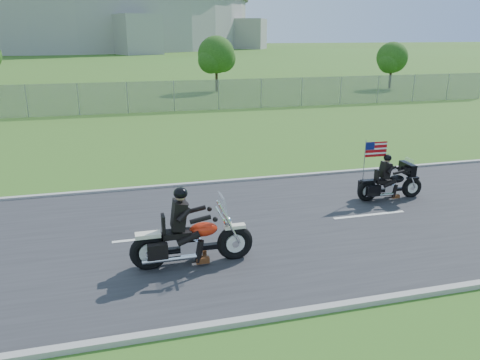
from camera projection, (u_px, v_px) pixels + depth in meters
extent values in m
plane|color=#3E5C1C|center=(233.00, 231.00, 12.34)|extent=(420.00, 420.00, 0.00)
cube|color=#28282B|center=(233.00, 230.00, 12.34)|extent=(120.00, 8.00, 0.04)
cube|color=#9E9B93|center=(205.00, 183.00, 16.06)|extent=(120.00, 0.18, 0.12)
cube|color=#9E9B93|center=(286.00, 315.00, 8.60)|extent=(120.00, 0.18, 0.12)
cube|color=gray|center=(78.00, 99.00, 29.25)|extent=(60.00, 0.03, 2.00)
cylinder|color=#A3A099|center=(57.00, 17.00, 161.09)|extent=(130.00, 130.00, 20.00)
cylinder|color=#382316|center=(217.00, 77.00, 41.07)|extent=(0.22, 0.22, 2.52)
sphere|color=#214312|center=(216.00, 55.00, 40.50)|extent=(3.20, 3.20, 3.20)
sphere|color=#214312|center=(222.00, 58.00, 41.21)|extent=(2.40, 2.40, 2.40)
sphere|color=#214312|center=(211.00, 60.00, 40.13)|extent=(2.24, 2.24, 2.24)
cylinder|color=#382316|center=(390.00, 76.00, 43.18)|extent=(0.22, 0.22, 2.24)
sphere|color=#214312|center=(392.00, 57.00, 42.67)|extent=(2.80, 2.80, 2.80)
sphere|color=#214312|center=(395.00, 61.00, 43.29)|extent=(2.10, 2.10, 2.10)
sphere|color=#214312|center=(389.00, 62.00, 42.35)|extent=(1.96, 1.96, 1.96)
torus|color=black|center=(235.00, 243.00, 10.67)|extent=(0.84, 0.21, 0.84)
torus|color=black|center=(149.00, 252.00, 10.20)|extent=(0.84, 0.21, 0.84)
ellipsoid|color=red|center=(203.00, 229.00, 10.37)|extent=(0.64, 0.36, 0.32)
cube|color=black|center=(177.00, 234.00, 10.24)|extent=(0.63, 0.34, 0.14)
cube|color=black|center=(179.00, 215.00, 10.12)|extent=(0.27, 0.46, 0.63)
sphere|color=black|center=(180.00, 193.00, 9.98)|extent=(0.31, 0.31, 0.31)
cube|color=silver|center=(223.00, 204.00, 10.31)|extent=(0.05, 0.52, 0.46)
torus|color=black|center=(412.00, 188.00, 14.70)|extent=(0.67, 0.18, 0.66)
torus|color=black|center=(367.00, 191.00, 14.38)|extent=(0.67, 0.18, 0.66)
ellipsoid|color=black|center=(396.00, 179.00, 14.49)|extent=(0.51, 0.30, 0.25)
cube|color=black|center=(383.00, 181.00, 14.40)|extent=(0.50, 0.29, 0.11)
cube|color=black|center=(385.00, 170.00, 14.30)|extent=(0.23, 0.37, 0.49)
sphere|color=black|center=(388.00, 158.00, 14.19)|extent=(0.25, 0.25, 0.24)
cube|color=black|center=(407.00, 169.00, 14.46)|extent=(0.22, 0.72, 0.36)
cube|color=#B70C11|center=(376.00, 149.00, 14.22)|extent=(0.72, 0.04, 0.47)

